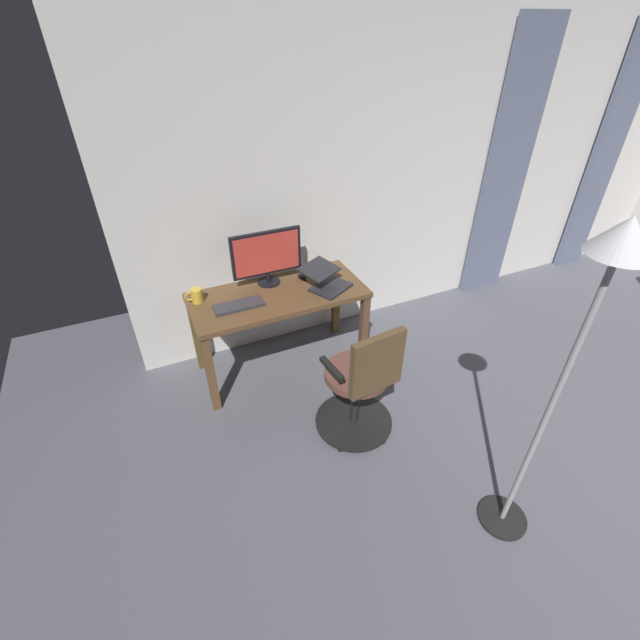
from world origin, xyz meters
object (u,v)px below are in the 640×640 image
(computer_monitor, at_px, (267,255))
(mug_coffee, at_px, (197,296))
(desk, at_px, (279,304))
(laptop, at_px, (326,281))
(computer_keyboard, at_px, (239,305))
(floor_lamp, at_px, (586,326))
(office_chair, at_px, (361,386))
(computer_mouse, at_px, (302,276))

(computer_monitor, distance_m, mug_coffee, 0.61)
(desk, relative_size, laptop, 3.09)
(desk, relative_size, computer_keyboard, 3.74)
(floor_lamp, bearing_deg, office_chair, -64.40)
(computer_monitor, bearing_deg, office_chair, 103.21)
(mug_coffee, bearing_deg, desk, 167.09)
(computer_monitor, distance_m, floor_lamp, 2.22)
(desk, xyz_separation_m, office_chair, (-0.25, 0.91, -0.18))
(computer_monitor, bearing_deg, computer_keyboard, 37.81)
(desk, relative_size, floor_lamp, 0.71)
(computer_keyboard, relative_size, laptop, 0.83)
(office_chair, xyz_separation_m, floor_lamp, (-0.46, 0.96, 0.99))
(laptop, height_order, computer_mouse, laptop)
(mug_coffee, bearing_deg, computer_mouse, 179.99)
(desk, bearing_deg, computer_monitor, -86.93)
(computer_keyboard, height_order, laptop, laptop)
(laptop, distance_m, floor_lamp, 1.94)
(desk, bearing_deg, computer_mouse, -152.44)
(office_chair, xyz_separation_m, laptop, (-0.13, -0.84, 0.34))
(desk, xyz_separation_m, floor_lamp, (-0.71, 1.87, 0.82))
(office_chair, distance_m, computer_mouse, 1.08)
(office_chair, bearing_deg, computer_monitor, 97.33)
(computer_mouse, bearing_deg, floor_lamp, 102.63)
(computer_keyboard, distance_m, computer_mouse, 0.61)
(computer_mouse, bearing_deg, desk, 27.56)
(computer_mouse, xyz_separation_m, floor_lamp, (-0.45, 2.00, 0.69))
(laptop, bearing_deg, computer_monitor, -60.18)
(office_chair, relative_size, laptop, 2.17)
(office_chair, bearing_deg, computer_mouse, 83.53)
(office_chair, bearing_deg, mug_coffee, 122.73)
(desk, bearing_deg, mug_coffee, -12.91)
(desk, distance_m, office_chair, 0.96)
(desk, distance_m, floor_lamp, 2.15)
(laptop, xyz_separation_m, computer_mouse, (0.12, -0.20, -0.04))
(desk, height_order, office_chair, office_chair)
(desk, relative_size, mug_coffee, 10.28)
(computer_keyboard, distance_m, floor_lamp, 2.19)
(desk, height_order, floor_lamp, floor_lamp)
(computer_monitor, height_order, laptop, computer_monitor)
(mug_coffee, bearing_deg, office_chair, 128.61)
(mug_coffee, relative_size, floor_lamp, 0.07)
(office_chair, xyz_separation_m, mug_coffee, (0.83, -1.04, 0.34))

